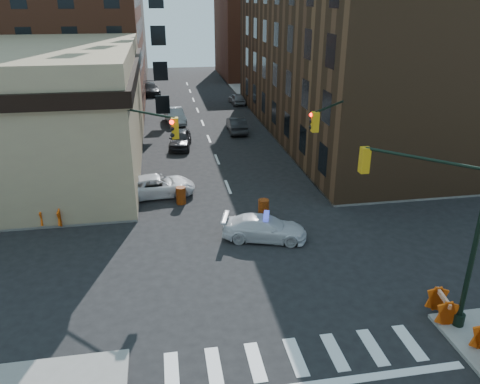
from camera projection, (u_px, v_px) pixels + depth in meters
name	position (u px, v px, depth m)	size (l,w,h in m)	color
ground	(258.00, 261.00, 23.27)	(140.00, 140.00, 0.00)	black
sidewalk_ne	(388.00, 105.00, 56.62)	(34.00, 54.50, 0.15)	gray
commercial_row_ne	(347.00, 57.00, 43.05)	(14.00, 34.00, 14.00)	#49311D
filler_nw	(79.00, 25.00, 74.00)	(20.00, 18.00, 16.00)	brown
filler_ne	(269.00, 38.00, 75.86)	(16.00, 16.00, 12.00)	brown
signal_pole_se	(448.00, 216.00, 17.41)	(5.40, 5.27, 8.00)	black
signal_pole_nw	(134.00, 152.00, 25.52)	(3.58, 3.67, 8.00)	black
signal_pole_ne	(337.00, 141.00, 27.37)	(3.67, 3.58, 8.00)	black
tree_ne_near	(278.00, 91.00, 46.73)	(3.00, 3.00, 4.85)	black
tree_ne_far	(261.00, 78.00, 54.00)	(3.00, 3.00, 4.85)	black
police_car	(264.00, 228.00, 25.17)	(1.85, 4.55, 1.32)	silver
pickup	(157.00, 186.00, 30.69)	(2.30, 5.00, 1.39)	silver
parked_car_wnear	(180.00, 139.00, 40.56)	(1.78, 4.44, 1.51)	black
parked_car_wfar	(175.00, 116.00, 48.28)	(1.65, 4.74, 1.56)	#95999E
parked_car_wdeep	(151.00, 89.00, 62.59)	(2.15, 5.28, 1.53)	black
parked_car_enear	(237.00, 125.00, 45.12)	(1.57, 4.51, 1.49)	black
parked_car_efar	(237.00, 99.00, 57.11)	(1.55, 3.86, 1.32)	gray
pedestrian_a	(94.00, 199.00, 27.87)	(0.63, 0.41, 1.72)	black
pedestrian_b	(40.00, 197.00, 28.01)	(0.91, 0.71, 1.87)	black
pedestrian_c	(40.00, 210.00, 26.55)	(0.96, 0.40, 1.63)	black
barrel_road	(264.00, 209.00, 27.69)	(0.63, 0.63, 1.13)	#CF4D09
barrel_bank	(181.00, 195.00, 29.56)	(0.62, 0.62, 1.11)	#C16109
barricade_se_a	(442.00, 306.00, 18.84)	(1.34, 0.67, 1.00)	#C44809
barricade_nw_a	(78.00, 207.00, 27.73)	(1.35, 0.67, 1.01)	orange
barricade_nw_b	(52.00, 217.00, 26.51)	(1.32, 0.66, 0.99)	red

